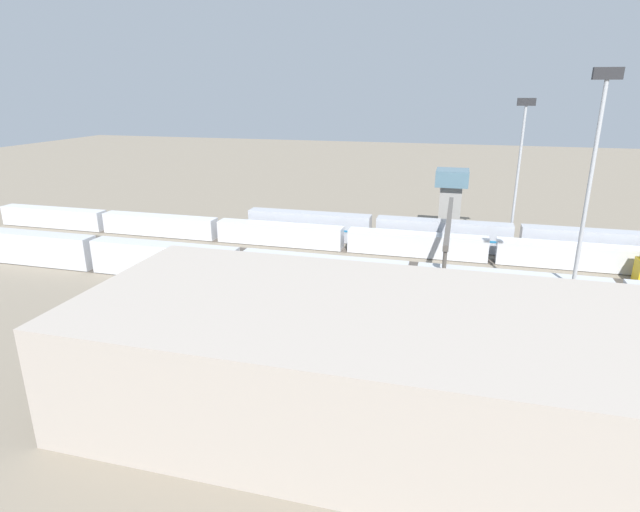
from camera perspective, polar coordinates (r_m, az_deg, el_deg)
The scene contains 15 objects.
ground_plane at distance 81.60m, azimuth 3.59°, elevation -1.01°, with size 400.00×400.00×0.00m, color #756B5B.
track_bed_0 at distance 93.29m, azimuth 5.14°, elevation 1.45°, with size 140.00×2.80×0.12m, color #3D3833.
track_bed_1 at distance 88.58m, azimuth 4.57°, elevation 0.56°, with size 140.00×2.80×0.12m, color #4C443D.
track_bed_2 at distance 83.90m, azimuth 3.94°, elevation -0.43°, with size 140.00×2.80×0.12m, color #3D3833.
track_bed_3 at distance 79.27m, azimuth 3.22°, elevation -1.54°, with size 140.00×2.80×0.12m, color #3D3833.
track_bed_4 at distance 74.68m, azimuth 2.42°, elevation -2.79°, with size 140.00×2.80×0.12m, color #3D3833.
track_bed_5 at distance 70.15m, azimuth 1.52°, elevation -4.19°, with size 140.00×2.80×0.12m, color #3D3833.
train_on_track_0 at distance 91.37m, azimuth 13.53°, elevation 2.32°, with size 71.40×3.06×5.00m.
train_on_track_1 at distance 88.78m, azimuth 2.05°, elevation 2.00°, with size 139.00×3.00×4.40m.
train_on_track_5 at distance 69.58m, azimuth 0.26°, elevation -2.11°, with size 119.80×3.00×5.00m.
light_mast_0 at distance 91.72m, azimuth 21.44°, elevation 10.41°, with size 2.80×0.70×25.39m.
light_mast_1 at distance 62.59m, azimuth 28.06°, elevation 8.24°, with size 2.80×0.70×28.82m.
signal_gantry at distance 78.01m, azimuth 14.16°, elevation 3.36°, with size 0.70×30.00×8.80m.
maintenance_shed at distance 43.38m, azimuth 5.29°, elevation -11.77°, with size 48.07×21.69×10.22m, color #9E9389.
control_tower at distance 100.90m, azimuth 14.39°, elevation 6.46°, with size 6.00×6.00×12.39m.
Camera 1 is at (-15.09, 75.63, 26.66)m, focal length 28.66 mm.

